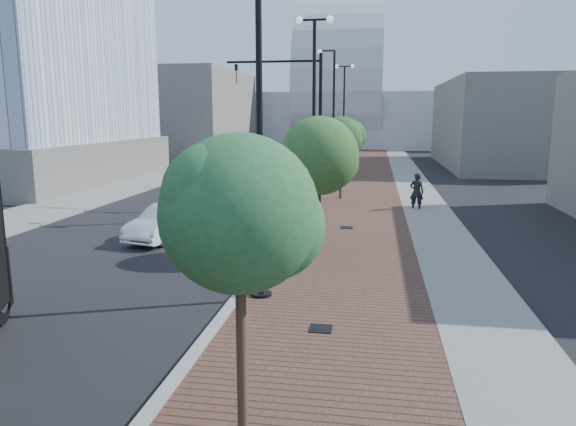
# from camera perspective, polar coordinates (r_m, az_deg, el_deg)

# --- Properties ---
(sidewalk) EXTENTS (7.00, 140.00, 0.12)m
(sidewalk) POSITION_cam_1_polar(r_m,az_deg,el_deg) (43.48, 9.25, 4.04)
(sidewalk) COLOR #4C2D23
(sidewalk) RESTS_ON ground
(concrete_strip) EXTENTS (2.40, 140.00, 0.13)m
(concrete_strip) POSITION_cam_1_polar(r_m,az_deg,el_deg) (43.56, 12.81, 3.93)
(concrete_strip) COLOR slate
(concrete_strip) RESTS_ON ground
(curb) EXTENTS (0.30, 140.00, 0.14)m
(curb) POSITION_cam_1_polar(r_m,az_deg,el_deg) (43.62, 4.64, 4.17)
(curb) COLOR gray
(curb) RESTS_ON ground
(west_sidewalk) EXTENTS (4.00, 140.00, 0.12)m
(west_sidewalk) POSITION_cam_1_polar(r_m,az_deg,el_deg) (46.50, -11.59, 4.37)
(west_sidewalk) COLOR slate
(west_sidewalk) RESTS_ON ground
(white_sedan) EXTENTS (2.28, 4.36, 1.37)m
(white_sedan) POSITION_cam_1_polar(r_m,az_deg,el_deg) (21.56, -12.78, -0.92)
(white_sedan) COLOR white
(white_sedan) RESTS_ON ground
(dark_car_mid) EXTENTS (3.54, 5.10, 1.29)m
(dark_car_mid) POSITION_cam_1_polar(r_m,az_deg,el_deg) (40.96, -3.00, 4.60)
(dark_car_mid) COLOR black
(dark_car_mid) RESTS_ON ground
(dark_car_far) EXTENTS (2.45, 4.63, 1.28)m
(dark_car_far) POSITION_cam_1_polar(r_m,az_deg,el_deg) (40.72, 0.23, 4.56)
(dark_car_far) COLOR black
(dark_car_far) RESTS_ON ground
(pedestrian) EXTENTS (0.79, 0.60, 1.94)m
(pedestrian) POSITION_cam_1_polar(r_m,az_deg,el_deg) (27.90, 13.65, 2.20)
(pedestrian) COLOR black
(pedestrian) RESTS_ON ground
(streetlight_1) EXTENTS (1.44, 0.56, 9.21)m
(streetlight_1) POSITION_cam_1_polar(r_m,az_deg,el_deg) (13.56, -3.54, 8.30)
(streetlight_1) COLOR black
(streetlight_1) RESTS_ON ground
(streetlight_2) EXTENTS (1.72, 0.56, 9.28)m
(streetlight_2) POSITION_cam_1_polar(r_m,az_deg,el_deg) (25.38, 2.79, 10.41)
(streetlight_2) COLOR black
(streetlight_2) RESTS_ON ground
(streetlight_3) EXTENTS (1.44, 0.56, 9.21)m
(streetlight_3) POSITION_cam_1_polar(r_m,az_deg,el_deg) (37.34, 4.73, 9.68)
(streetlight_3) COLOR black
(streetlight_3) RESTS_ON ground
(streetlight_4) EXTENTS (1.72, 0.56, 9.28)m
(streetlight_4) POSITION_cam_1_polar(r_m,az_deg,el_deg) (49.30, 6.01, 10.41)
(streetlight_4) COLOR black
(streetlight_4) RESTS_ON ground
(traffic_mast) EXTENTS (5.09, 0.20, 8.00)m
(traffic_mast) POSITION_cam_1_polar(r_m,az_deg,el_deg) (28.47, 1.66, 10.76)
(traffic_mast) COLOR black
(traffic_mast) RESTS_ON ground
(tree_0) EXTENTS (2.36, 2.31, 4.63)m
(tree_0) POSITION_cam_1_polar(r_m,az_deg,el_deg) (7.60, -4.87, -0.14)
(tree_0) COLOR #382619
(tree_0) RESTS_ON ground
(tree_1) EXTENTS (2.72, 2.72, 4.83)m
(tree_1) POSITION_cam_1_polar(r_m,az_deg,el_deg) (18.38, 3.53, 6.13)
(tree_1) COLOR #382619
(tree_1) RESTS_ON ground
(tree_2) EXTENTS (2.34, 2.28, 4.78)m
(tree_2) POSITION_cam_1_polar(r_m,az_deg,el_deg) (30.32, 5.84, 8.12)
(tree_2) COLOR #382619
(tree_2) RESTS_ON ground
(tree_3) EXTENTS (2.31, 2.25, 4.46)m
(tree_3) POSITION_cam_1_polar(r_m,az_deg,el_deg) (42.31, 6.84, 8.36)
(tree_3) COLOR #382619
(tree_3) RESTS_ON ground
(convention_center) EXTENTS (50.00, 30.00, 50.00)m
(convention_center) POSITION_cam_1_polar(r_m,az_deg,el_deg) (88.39, 5.81, 11.20)
(convention_center) COLOR #A6A9B0
(convention_center) RESTS_ON ground
(commercial_block_nw) EXTENTS (14.00, 20.00, 10.00)m
(commercial_block_nw) POSITION_cam_1_polar(r_m,az_deg,el_deg) (67.43, -11.31, 10.43)
(commercial_block_nw) COLOR #66635C
(commercial_block_nw) RESTS_ON ground
(commercial_block_ne) EXTENTS (12.00, 22.00, 8.00)m
(commercial_block_ne) POSITION_cam_1_polar(r_m,az_deg,el_deg) (54.67, 22.78, 8.81)
(commercial_block_ne) COLOR #625F58
(commercial_block_ne) RESTS_ON ground
(utility_cover_1) EXTENTS (0.50, 0.50, 0.02)m
(utility_cover_1) POSITION_cam_1_polar(r_m,az_deg,el_deg) (12.22, 3.55, -12.29)
(utility_cover_1) COLOR black
(utility_cover_1) RESTS_ON sidewalk
(utility_cover_2) EXTENTS (0.50, 0.50, 0.02)m
(utility_cover_2) POSITION_cam_1_polar(r_m,az_deg,el_deg) (22.74, 6.33, -1.56)
(utility_cover_2) COLOR black
(utility_cover_2) RESTS_ON sidewalk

